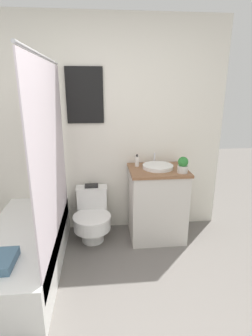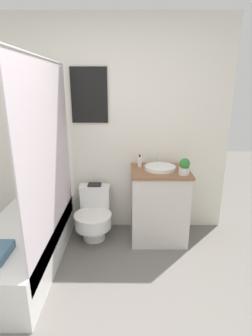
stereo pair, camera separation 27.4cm
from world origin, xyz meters
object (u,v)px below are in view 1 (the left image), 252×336
(toilet, at_px, (92,217))
(sink, at_px, (158,167))
(soap_bottle, at_px, (137,161))
(book_on_tank, at_px, (92,186))
(potted_plant, at_px, (183,165))

(toilet, distance_m, sink, 0.97)
(toilet, bearing_deg, sink, 1.06)
(soap_bottle, bearing_deg, book_on_tank, 175.88)
(sink, relative_size, soap_bottle, 2.68)
(book_on_tank, bearing_deg, sink, -10.26)
(soap_bottle, distance_m, book_on_tank, 0.62)
(potted_plant, bearing_deg, toilet, 170.38)
(toilet, xyz_separation_m, book_on_tank, (0.00, 0.15, 0.33))
(potted_plant, bearing_deg, soap_bottle, 148.32)
(toilet, relative_size, sink, 1.58)
(toilet, distance_m, soap_bottle, 0.84)
(sink, distance_m, soap_bottle, 0.25)
(book_on_tank, bearing_deg, soap_bottle, -4.12)
(sink, bearing_deg, soap_bottle, 156.21)
(soap_bottle, relative_size, book_on_tank, 0.91)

